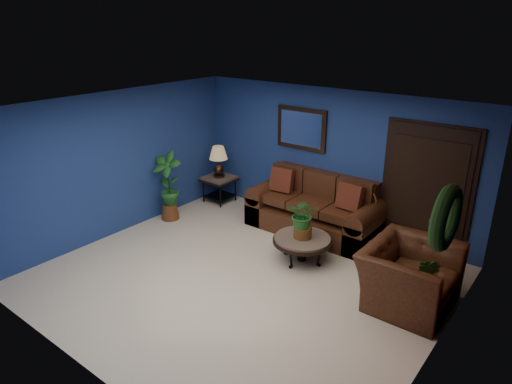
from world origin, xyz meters
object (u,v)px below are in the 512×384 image
Objects in this scene: coffee_table at (302,241)px; end_table at (219,183)px; table_lamp at (218,158)px; armchair at (409,276)px; side_chair at (362,214)px; sofa at (316,212)px.

end_table is (-2.71, 1.05, 0.07)m from coffee_table.
coffee_table is 2.97m from table_lamp.
armchair reaches higher than coffee_table.
armchair is (1.74, -0.11, 0.07)m from coffee_table.
table_lamp reaches higher than armchair.
end_table is 4.60m from armchair.
table_lamp is 3.20m from side_chair.
table_lamp is 4.63m from armchair.
end_table is at bearing -179.04° from sofa.
side_chair reaches higher than end_table.
sofa is 1.16m from coffee_table.
side_chair is at bearing 1.99° from sofa.
coffee_table is 1.57× the size of end_table.
table_lamp reaches higher than coffee_table.
table_lamp is (-2.71, 1.05, 0.60)m from coffee_table.
armchair is at bearing -14.59° from table_lamp.
sofa is 2.48× the size of side_chair.
sofa is at bearing -166.88° from side_chair.
end_table is 0.47× the size of armchair.
sofa is 1.87× the size of armchair.
armchair is at bearing -14.59° from end_table.
side_chair is at bearing 1.24° from end_table.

